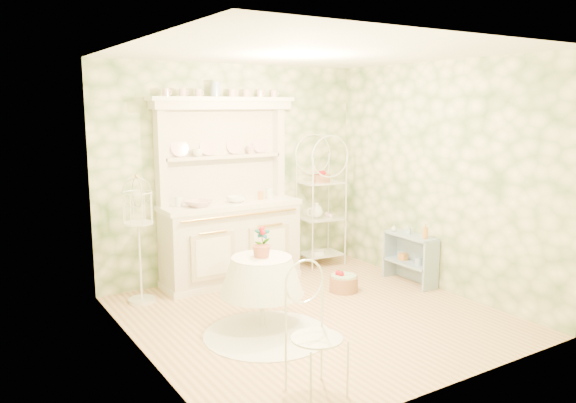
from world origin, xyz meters
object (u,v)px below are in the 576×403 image
birdcage_stand (139,235)px  round_table (262,293)px  kitchen_dresser (230,192)px  side_shelf (410,258)px  floor_basket (344,283)px  bakers_rack (321,205)px  cafe_chair (317,346)px

birdcage_stand → round_table: bearing=-58.9°
kitchen_dresser → side_shelf: 2.38m
side_shelf → floor_basket: 0.94m
birdcage_stand → floor_basket: bearing=-23.1°
birdcage_stand → kitchen_dresser: bearing=6.7°
kitchen_dresser → bakers_rack: (1.40, 0.04, -0.30)m
kitchen_dresser → bakers_rack: bearing=1.5°
cafe_chair → floor_basket: size_ratio=2.37×
bakers_rack → side_shelf: 1.45m
kitchen_dresser → round_table: size_ratio=3.37×
floor_basket → kitchen_dresser: bearing=132.2°
cafe_chair → floor_basket: bearing=48.1°
bakers_rack → side_shelf: (0.45, -1.27, -0.53)m
kitchen_dresser → cafe_chair: size_ratio=2.97×
kitchen_dresser → birdcage_stand: bearing=-173.3°
bakers_rack → cafe_chair: 3.61m
side_shelf → bakers_rack: bearing=112.7°
birdcage_stand → floor_basket: birdcage_stand is taller
side_shelf → birdcage_stand: birdcage_stand is taller
side_shelf → kitchen_dresser: bearing=149.4°
round_table → cafe_chair: size_ratio=0.88×
round_table → bakers_rack: bearing=40.0°
cafe_chair → birdcage_stand: 2.79m
bakers_rack → round_table: size_ratio=2.48×
kitchen_dresser → round_table: kitchen_dresser is taller
kitchen_dresser → floor_basket: kitchen_dresser is taller
round_table → cafe_chair: (-0.31, -1.39, 0.05)m
bakers_rack → birdcage_stand: size_ratio=1.08×
round_table → floor_basket: bearing=17.0°
floor_basket → side_shelf: bearing=-11.4°
cafe_chair → kitchen_dresser: bearing=76.9°
floor_basket → birdcage_stand: bearing=156.9°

